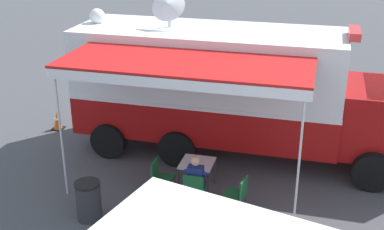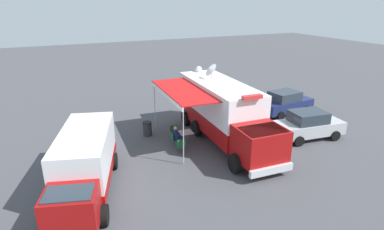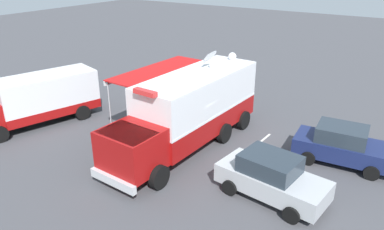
% 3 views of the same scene
% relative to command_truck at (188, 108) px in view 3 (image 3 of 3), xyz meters
% --- Properties ---
extents(ground_plane, '(100.00, 100.00, 0.00)m').
position_rel_command_truck_xyz_m(ground_plane, '(-0.07, -0.74, -1.94)').
color(ground_plane, '#47474C').
extents(lot_stripe, '(0.37, 4.80, 0.01)m').
position_rel_command_truck_xyz_m(lot_stripe, '(-2.84, -0.93, -1.94)').
color(lot_stripe, silver).
rests_on(lot_stripe, ground).
extents(command_truck, '(5.16, 9.61, 4.53)m').
position_rel_command_truck_xyz_m(command_truck, '(0.00, 0.00, 0.00)').
color(command_truck, '#9E0F0F').
rests_on(command_truck, ground).
extents(folding_table, '(0.84, 0.84, 0.73)m').
position_rel_command_truck_xyz_m(folding_table, '(2.24, -0.58, -1.27)').
color(folding_table, silver).
rests_on(folding_table, ground).
extents(water_bottle, '(0.07, 0.07, 0.22)m').
position_rel_command_truck_xyz_m(water_bottle, '(2.40, -0.63, -1.11)').
color(water_bottle, '#3F9959').
rests_on(water_bottle, folding_table).
extents(folding_chair_at_table, '(0.50, 0.50, 0.87)m').
position_rel_command_truck_xyz_m(folding_chair_at_table, '(3.04, -0.49, -1.43)').
color(folding_chair_at_table, '#19562D').
rests_on(folding_chair_at_table, ground).
extents(folding_chair_beside_table, '(0.50, 0.50, 0.87)m').
position_rel_command_truck_xyz_m(folding_chair_beside_table, '(2.64, -1.43, -1.43)').
color(folding_chair_beside_table, '#19562D').
rests_on(folding_chair_beside_table, ground).
extents(folding_chair_spare_by_truck, '(0.56, 0.56, 0.87)m').
position_rel_command_truck_xyz_m(folding_chair_spare_by_truck, '(3.03, 0.54, -1.43)').
color(folding_chair_spare_by_truck, '#19562D').
rests_on(folding_chair_spare_by_truck, ground).
extents(seated_responder, '(0.68, 0.57, 1.25)m').
position_rel_command_truck_xyz_m(seated_responder, '(2.85, -0.48, -1.29)').
color(seated_responder, navy).
rests_on(seated_responder, ground).
extents(trash_bin, '(0.57, 0.57, 0.91)m').
position_rel_command_truck_xyz_m(trash_bin, '(4.00, -2.70, -1.49)').
color(trash_bin, '#2D2D33').
rests_on(trash_bin, ground).
extents(traffic_cone, '(0.36, 0.36, 0.58)m').
position_rel_command_truck_xyz_m(traffic_cone, '(-0.43, -5.61, -1.66)').
color(traffic_cone, black).
rests_on(traffic_cone, ground).
extents(support_truck, '(3.88, 7.10, 2.70)m').
position_rel_command_truck_xyz_m(support_truck, '(8.38, 2.27, -0.56)').
color(support_truck, white).
rests_on(support_truck, ground).
extents(car_behind_truck, '(4.39, 2.40, 1.76)m').
position_rel_command_truck_xyz_m(car_behind_truck, '(-5.05, 1.89, -1.06)').
color(car_behind_truck, '#B2B5BA').
rests_on(car_behind_truck, ground).
extents(car_far_corner, '(4.34, 2.28, 1.76)m').
position_rel_command_truck_xyz_m(car_far_corner, '(-6.74, -2.31, -1.06)').
color(car_far_corner, navy).
rests_on(car_far_corner, ground).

